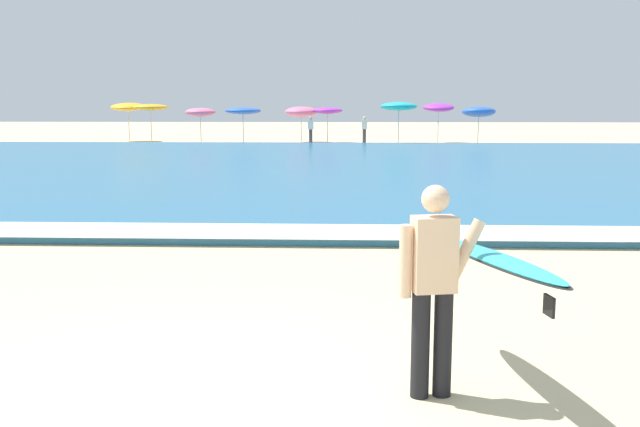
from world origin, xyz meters
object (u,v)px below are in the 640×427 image
beach_umbrella_5 (328,111)px  beach_umbrella_8 (479,112)px  beach_umbrella_3 (243,111)px  beach_umbrella_6 (399,106)px  beachgoer_near_row_mid (364,129)px  beach_umbrella_2 (200,112)px  beach_umbrella_4 (301,112)px  beach_umbrella_1 (150,107)px  beachgoer_near_row_left (311,129)px  beach_umbrella_0 (128,107)px  beach_umbrella_7 (439,108)px  surfer_with_board (462,272)px

beach_umbrella_5 → beach_umbrella_8: beach_umbrella_8 is taller
beach_umbrella_3 → beach_umbrella_6: 8.98m
beach_umbrella_5 → beachgoer_near_row_mid: (2.16, -1.01, -1.04)m
beach_umbrella_3 → beach_umbrella_8: size_ratio=0.96×
beach_umbrella_2 → beach_umbrella_8: size_ratio=0.94×
beach_umbrella_6 → beach_umbrella_5: bearing=157.2°
beach_umbrella_4 → beach_umbrella_8: size_ratio=0.99×
beach_umbrella_1 → beachgoer_near_row_left: beach_umbrella_1 is taller
beach_umbrella_0 → beach_umbrella_1: beach_umbrella_0 is taller
beach_umbrella_7 → surfer_with_board: bearing=-96.9°
beach_umbrella_4 → beach_umbrella_6: size_ratio=0.90×
surfer_with_board → beach_umbrella_4: 36.88m
beach_umbrella_1 → beach_umbrella_5: beach_umbrella_1 is taller
beach_umbrella_0 → beach_umbrella_7: (18.79, -0.87, -0.03)m
beachgoer_near_row_mid → beach_umbrella_4: bearing=159.1°
beach_umbrella_4 → beach_umbrella_7: beach_umbrella_7 is taller
surfer_with_board → beach_umbrella_6: bearing=86.8°
beach_umbrella_1 → beach_umbrella_4: size_ratio=1.05×
beach_umbrella_3 → beachgoer_near_row_mid: size_ratio=1.32×
beach_umbrella_5 → beach_umbrella_3: bearing=-167.5°
beach_umbrella_4 → beach_umbrella_7: bearing=-2.5°
beach_umbrella_4 → beach_umbrella_2: bearing=-166.1°
surfer_with_board → beach_umbrella_3: (-7.01, 35.18, 0.86)m
beachgoer_near_row_left → beachgoer_near_row_mid: 3.13m
beach_umbrella_5 → beachgoer_near_row_mid: 2.61m
surfer_with_board → beach_umbrella_8: 36.07m
beach_umbrella_2 → beach_umbrella_5: beach_umbrella_5 is taller
beach_umbrella_1 → beach_umbrella_5: size_ratio=1.09×
beach_umbrella_4 → beach_umbrella_6: beach_umbrella_6 is taller
beach_umbrella_0 → beach_umbrella_4: beach_umbrella_0 is taller
beach_umbrella_2 → beach_umbrella_8: beach_umbrella_8 is taller
beach_umbrella_5 → beach_umbrella_1: bearing=-175.0°
beach_umbrella_1 → beach_umbrella_5: bearing=5.0°
beach_umbrella_3 → beachgoer_near_row_mid: bearing=0.6°
beach_umbrella_7 → beach_umbrella_8: bearing=-21.6°
beach_umbrella_3 → beach_umbrella_4: size_ratio=0.97×
beach_umbrella_0 → beach_umbrella_6: bearing=-9.2°
beach_umbrella_3 → beachgoer_near_row_mid: beach_umbrella_3 is taller
beach_umbrella_7 → beachgoer_near_row_left: (-7.46, -1.61, -1.22)m
beach_umbrella_0 → beachgoer_near_row_left: size_ratio=1.53×
beach_umbrella_6 → beach_umbrella_4: bearing=159.3°
beach_umbrella_8 → beach_umbrella_2: bearing=-179.3°
beach_umbrella_4 → beach_umbrella_5: size_ratio=1.04×
beach_umbrella_6 → beachgoer_near_row_left: 5.16m
beach_umbrella_6 → beach_umbrella_0: bearing=170.8°
surfer_with_board → beach_umbrella_0: beach_umbrella_0 is taller
beach_umbrella_0 → beachgoer_near_row_left: (11.32, -2.48, -1.25)m
surfer_with_board → beach_umbrella_6: beach_umbrella_6 is taller
beach_umbrella_7 → beach_umbrella_8: size_ratio=1.09×
beach_umbrella_2 → beachgoer_near_row_mid: (9.55, -0.01, -0.95)m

